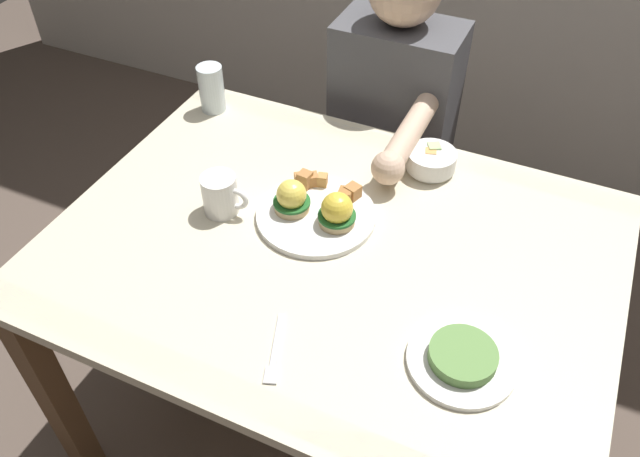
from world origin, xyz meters
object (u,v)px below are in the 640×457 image
at_px(eggs_benedict_plate, 316,208).
at_px(side_plate, 462,359).
at_px(fruit_bowl, 431,161).
at_px(water_glass_near, 212,91).
at_px(dining_table, 331,278).
at_px(diner_person, 391,126).
at_px(coffee_mug, 221,193).
at_px(fork, 275,352).

distance_m(eggs_benedict_plate, side_plate, 0.47).
relative_size(fruit_bowl, water_glass_near, 0.94).
xyz_separation_m(dining_table, diner_person, (-0.08, 0.60, 0.02)).
distance_m(coffee_mug, side_plate, 0.63).
xyz_separation_m(dining_table, fork, (0.02, -0.30, 0.11)).
bearing_deg(side_plate, coffee_mug, 163.69).
relative_size(dining_table, fruit_bowl, 10.00).
bearing_deg(coffee_mug, fork, -45.94).
distance_m(fruit_bowl, coffee_mug, 0.51).
distance_m(coffee_mug, fork, 0.42).
relative_size(fruit_bowl, diner_person, 0.11).
relative_size(fruit_bowl, fork, 0.79).
bearing_deg(diner_person, fork, -84.03).
bearing_deg(side_plate, fork, -159.03).
height_order(fruit_bowl, diner_person, diner_person).
bearing_deg(coffee_mug, diner_person, 72.00).
distance_m(water_glass_near, side_plate, 0.99).
xyz_separation_m(dining_table, side_plate, (0.33, -0.18, 0.12)).
bearing_deg(fork, side_plate, 20.97).
bearing_deg(coffee_mug, dining_table, -0.17).
relative_size(side_plate, diner_person, 0.18).
xyz_separation_m(eggs_benedict_plate, side_plate, (0.40, -0.24, -0.01)).
bearing_deg(diner_person, fruit_bowl, -54.26).
distance_m(fork, diner_person, 0.91).
distance_m(side_plate, diner_person, 0.88).
distance_m(dining_table, water_glass_near, 0.64).
relative_size(eggs_benedict_plate, coffee_mug, 2.42).
bearing_deg(coffee_mug, fruit_bowl, 40.99).
bearing_deg(dining_table, water_glass_near, 145.42).
distance_m(eggs_benedict_plate, fruit_bowl, 0.32).
distance_m(eggs_benedict_plate, fork, 0.38).
height_order(dining_table, fruit_bowl, fruit_bowl).
bearing_deg(coffee_mug, eggs_benedict_plate, 18.22).
bearing_deg(fork, water_glass_near, 129.09).
height_order(coffee_mug, fork, coffee_mug).
distance_m(fruit_bowl, water_glass_near, 0.62).
bearing_deg(coffee_mug, water_glass_near, 124.20).
relative_size(dining_table, water_glass_near, 9.36).
height_order(coffee_mug, water_glass_near, water_glass_near).
bearing_deg(fork, diner_person, 95.97).
bearing_deg(eggs_benedict_plate, dining_table, -45.10).
relative_size(dining_table, eggs_benedict_plate, 4.44).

